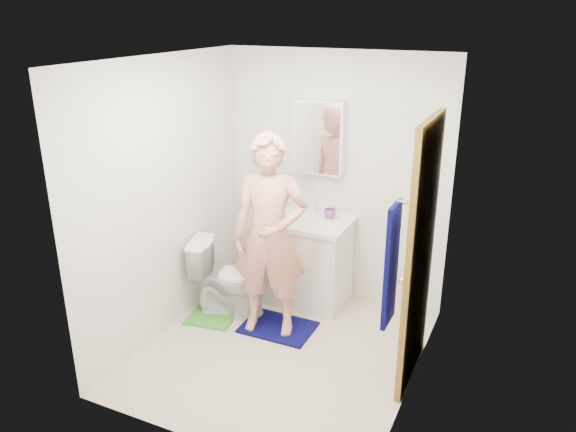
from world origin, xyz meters
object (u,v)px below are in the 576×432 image
(toilet, at_px, (231,278))
(man, at_px, (270,236))
(towel, at_px, (391,265))
(medicine_cabinet, at_px, (319,137))
(toothbrush_cup, at_px, (330,214))
(soap_dispenser, at_px, (280,209))
(vanity_cabinet, at_px, (308,263))

(toilet, bearing_deg, man, -119.34)
(man, bearing_deg, towel, -46.85)
(medicine_cabinet, distance_m, toothbrush_cup, 0.73)
(soap_dispenser, bearing_deg, medicine_cabinet, 48.35)
(towel, bearing_deg, man, 146.93)
(toilet, xyz_separation_m, man, (0.48, -0.12, 0.55))
(towel, relative_size, soap_dispenser, 4.60)
(towel, relative_size, toilet, 1.08)
(medicine_cabinet, height_order, towel, medicine_cabinet)
(towel, bearing_deg, vanity_cabinet, 128.47)
(medicine_cabinet, bearing_deg, toilet, -125.39)
(towel, distance_m, soap_dispenser, 2.04)
(toothbrush_cup, bearing_deg, vanity_cabinet, -142.97)
(medicine_cabinet, relative_size, man, 0.39)
(toothbrush_cup, bearing_deg, man, -106.92)
(vanity_cabinet, height_order, toilet, vanity_cabinet)
(soap_dispenser, xyz_separation_m, toothbrush_cup, (0.43, 0.20, -0.04))
(vanity_cabinet, bearing_deg, toothbrush_cup, 37.03)
(soap_dispenser, xyz_separation_m, man, (0.19, -0.60, -0.02))
(towel, bearing_deg, medicine_cabinet, 124.61)
(medicine_cabinet, relative_size, toothbrush_cup, 6.04)
(vanity_cabinet, xyz_separation_m, toilet, (-0.55, -0.55, -0.03))
(toothbrush_cup, xyz_separation_m, man, (-0.24, -0.79, 0.02))
(medicine_cabinet, bearing_deg, vanity_cabinet, -90.00)
(medicine_cabinet, xyz_separation_m, soap_dispenser, (-0.26, -0.30, -0.66))
(toilet, relative_size, man, 0.41)
(vanity_cabinet, distance_m, toilet, 0.78)
(medicine_cabinet, relative_size, towel, 0.87)
(toilet, distance_m, toothbrush_cup, 1.12)
(vanity_cabinet, height_order, toothbrush_cup, toothbrush_cup)
(medicine_cabinet, bearing_deg, soap_dispenser, -131.65)
(towel, bearing_deg, toothbrush_cup, 122.16)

